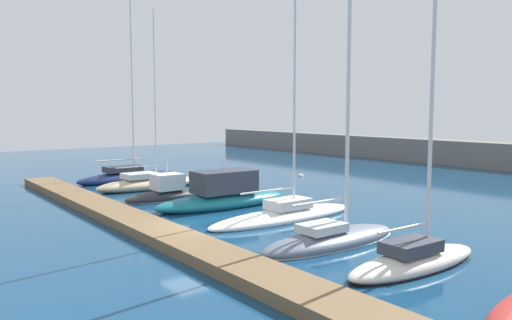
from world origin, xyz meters
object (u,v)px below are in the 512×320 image
Objects in this scene: sailboat_navy_nearest at (131,176)px; sailboat_white_fifth at (285,214)px; sailboat_sand_second at (148,183)px; sailboat_slate_sixth at (331,237)px; motorboat_charcoal_third at (167,193)px; mooring_buoy_white at (301,176)px; sailboat_ivory_seventh at (414,259)px; motorboat_teal_fourth at (224,195)px.

sailboat_white_fifth is at bearing -89.87° from sailboat_navy_nearest.
sailboat_sand_second reaches higher than sailboat_slate_sixth.
motorboat_charcoal_third is 10.18m from sailboat_white_fifth.
sailboat_navy_nearest is 2.76× the size of motorboat_charcoal_third.
mooring_buoy_white is at bearing 11.61° from motorboat_charcoal_third.
sailboat_ivory_seventh is at bearing -88.62° from sailboat_slate_sixth.
mooring_buoy_white is (-7.98, 13.97, -0.74)m from motorboat_teal_fourth.
motorboat_teal_fourth reaches higher than motorboat_charcoal_third.
sailboat_sand_second is at bearing 94.00° from sailboat_white_fifth.
motorboat_teal_fourth is 15.22m from sailboat_ivory_seventh.
sailboat_sand_second is 14.75m from mooring_buoy_white.
motorboat_charcoal_third is 16.00m from mooring_buoy_white.
sailboat_slate_sixth is 24.05m from mooring_buoy_white.
sailboat_navy_nearest is 29.88m from sailboat_ivory_seventh.
sailboat_sand_second is 1.08× the size of sailboat_slate_sixth.
sailboat_white_fifth is (19.93, 0.74, -0.14)m from sailboat_navy_nearest.
sailboat_slate_sixth is at bearing -38.91° from mooring_buoy_white.
sailboat_navy_nearest is 15.52m from mooring_buoy_white.
sailboat_sand_second reaches higher than motorboat_charcoal_third.
motorboat_teal_fourth is at bearing 87.58° from sailboat_ivory_seventh.
sailboat_navy_nearest is 1.82× the size of motorboat_teal_fourth.
sailboat_sand_second reaches higher than motorboat_teal_fourth.
sailboat_sand_second is at bearing -97.18° from mooring_buoy_white.
sailboat_white_fifth reaches higher than sailboat_ivory_seventh.
sailboat_sand_second is 26.64× the size of mooring_buoy_white.
mooring_buoy_white is at bearing 58.51° from sailboat_ivory_seventh.
motorboat_teal_fourth is 16.10m from mooring_buoy_white.
sailboat_ivory_seventh reaches higher than motorboat_teal_fourth.
sailboat_ivory_seventh is at bearing -93.17° from sailboat_sand_second.
motorboat_teal_fourth is 0.80× the size of sailboat_ivory_seventh.
sailboat_white_fifth reaches higher than sailboat_navy_nearest.
sailboat_sand_second is at bearing -99.42° from sailboat_navy_nearest.
sailboat_white_fifth is 34.57× the size of mooring_buoy_white.
mooring_buoy_white is (-13.23, 13.26, -0.30)m from sailboat_white_fifth.
sailboat_navy_nearest is at bearing 80.21° from sailboat_sand_second.
sailboat_sand_second is (4.86, -0.63, -0.02)m from sailboat_navy_nearest.
sailboat_ivory_seventh is at bearing -93.89° from sailboat_navy_nearest.
sailboat_navy_nearest is 19.94m from sailboat_white_fifth.
sailboat_ivory_seventh reaches higher than mooring_buoy_white.
sailboat_white_fifth reaches higher than sailboat_sand_second.
sailboat_navy_nearest reaches higher than sailboat_ivory_seventh.
sailboat_sand_second reaches higher than mooring_buoy_white.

